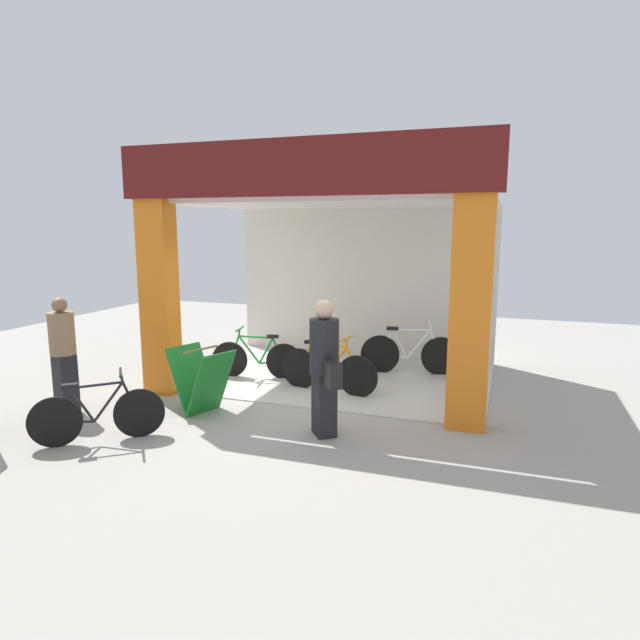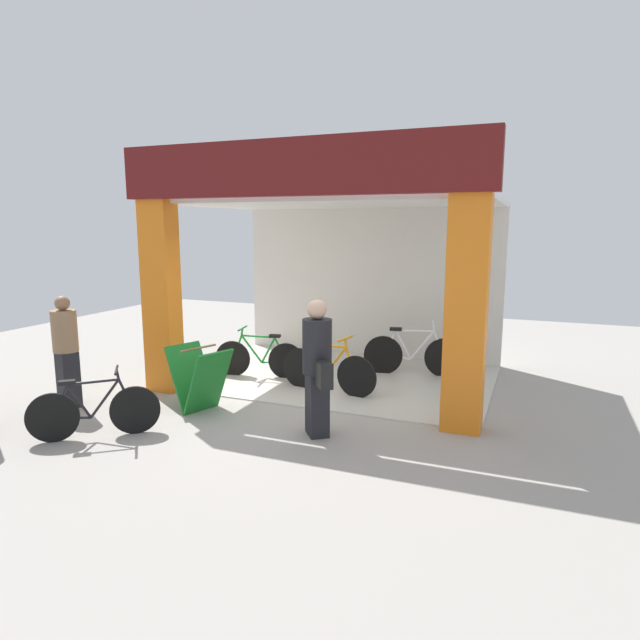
% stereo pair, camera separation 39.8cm
% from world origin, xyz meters
% --- Properties ---
extents(ground_plane, '(18.29, 18.29, 0.00)m').
position_xyz_m(ground_plane, '(0.00, 0.00, 0.00)').
color(ground_plane, '#9E9991').
rests_on(ground_plane, ground).
extents(shop_facade, '(5.35, 3.80, 3.74)m').
position_xyz_m(shop_facade, '(0.00, 1.71, 1.99)').
color(shop_facade, beige).
rests_on(shop_facade, ground).
extents(bicycle_inside_0, '(1.57, 0.44, 0.87)m').
position_xyz_m(bicycle_inside_0, '(-1.27, 1.20, 0.35)').
color(bicycle_inside_0, black).
rests_on(bicycle_inside_0, ground).
extents(bicycle_inside_1, '(1.66, 0.46, 0.92)m').
position_xyz_m(bicycle_inside_1, '(0.14, 0.83, 0.37)').
color(bicycle_inside_1, black).
rests_on(bicycle_inside_1, ground).
extents(bicycle_inside_2, '(1.72, 0.49, 0.96)m').
position_xyz_m(bicycle_inside_2, '(1.17, 2.33, 0.38)').
color(bicycle_inside_2, black).
rests_on(bicycle_inside_2, ground).
extents(bicycle_parked_0, '(1.24, 1.02, 0.86)m').
position_xyz_m(bicycle_parked_0, '(-1.87, -1.98, 0.34)').
color(bicycle_parked_0, black).
rests_on(bicycle_parked_0, ground).
extents(sandwich_board_sign, '(0.99, 0.84, 0.93)m').
position_xyz_m(sandwich_board_sign, '(-1.23, -0.64, 0.46)').
color(sandwich_board_sign, '#197226').
rests_on(sandwich_board_sign, ground).
extents(pedestrian_0, '(0.45, 0.45, 1.63)m').
position_xyz_m(pedestrian_0, '(-3.10, -1.20, 0.84)').
color(pedestrian_0, black).
rests_on(pedestrian_0, ground).
extents(pedestrian_2, '(0.60, 0.67, 1.72)m').
position_xyz_m(pedestrian_2, '(0.67, -0.87, 0.90)').
color(pedestrian_2, black).
rests_on(pedestrian_2, ground).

